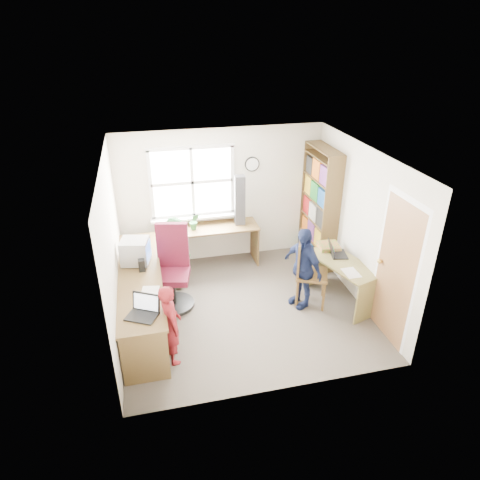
{
  "coord_description": "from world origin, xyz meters",
  "views": [
    {
      "loc": [
        -1.29,
        -5.25,
        3.94
      ],
      "look_at": [
        0.0,
        0.25,
        1.05
      ],
      "focal_mm": 32.0,
      "sensor_mm": 36.0,
      "label": 1
    }
  ],
  "objects_px": {
    "laptop_left": "(144,310)",
    "crt_monitor": "(135,251)",
    "person_red": "(171,324)",
    "swivel_chair": "(173,272)",
    "person_green": "(177,251)",
    "cd_tower": "(240,200)",
    "potted_plant": "(194,222)",
    "l_desk": "(157,305)",
    "bookshelf": "(319,209)",
    "wooden_chair": "(307,270)",
    "right_desk": "(342,273)",
    "laptop_right": "(336,252)",
    "person_navy": "(302,268)"
  },
  "relations": [
    {
      "from": "swivel_chair",
      "to": "wooden_chair",
      "type": "height_order",
      "value": "swivel_chair"
    },
    {
      "from": "right_desk",
      "to": "crt_monitor",
      "type": "relative_size",
      "value": 2.85
    },
    {
      "from": "crt_monitor",
      "to": "cd_tower",
      "type": "bearing_deg",
      "value": 42.05
    },
    {
      "from": "laptop_left",
      "to": "crt_monitor",
      "type": "bearing_deg",
      "value": 121.2
    },
    {
      "from": "laptop_left",
      "to": "cd_tower",
      "type": "distance_m",
      "value": 2.91
    },
    {
      "from": "l_desk",
      "to": "laptop_right",
      "type": "bearing_deg",
      "value": 7.92
    },
    {
      "from": "person_red",
      "to": "right_desk",
      "type": "bearing_deg",
      "value": -83.41
    },
    {
      "from": "bookshelf",
      "to": "swivel_chair",
      "type": "distance_m",
      "value": 2.82
    },
    {
      "from": "crt_monitor",
      "to": "cd_tower",
      "type": "xyz_separation_m",
      "value": [
        1.8,
        1.01,
        0.25
      ]
    },
    {
      "from": "wooden_chair",
      "to": "l_desk",
      "type": "bearing_deg",
      "value": -151.18
    },
    {
      "from": "l_desk",
      "to": "swivel_chair",
      "type": "xyz_separation_m",
      "value": [
        0.3,
        0.67,
        0.1
      ]
    },
    {
      "from": "wooden_chair",
      "to": "person_green",
      "type": "xyz_separation_m",
      "value": [
        -1.87,
        1.03,
        0.01
      ]
    },
    {
      "from": "laptop_left",
      "to": "person_red",
      "type": "bearing_deg",
      "value": 24.12
    },
    {
      "from": "bookshelf",
      "to": "laptop_right",
      "type": "relative_size",
      "value": 5.62
    },
    {
      "from": "laptop_right",
      "to": "cd_tower",
      "type": "bearing_deg",
      "value": 53.58
    },
    {
      "from": "swivel_chair",
      "to": "person_green",
      "type": "distance_m",
      "value": 0.61
    },
    {
      "from": "swivel_chair",
      "to": "person_green",
      "type": "relative_size",
      "value": 1.1
    },
    {
      "from": "bookshelf",
      "to": "swivel_chair",
      "type": "relative_size",
      "value": 1.61
    },
    {
      "from": "person_green",
      "to": "l_desk",
      "type": "bearing_deg",
      "value": 165.5
    },
    {
      "from": "person_red",
      "to": "laptop_left",
      "type": "bearing_deg",
      "value": 76.97
    },
    {
      "from": "bookshelf",
      "to": "person_navy",
      "type": "distance_m",
      "value": 1.53
    },
    {
      "from": "cd_tower",
      "to": "person_navy",
      "type": "relative_size",
      "value": 0.68
    },
    {
      "from": "potted_plant",
      "to": "person_green",
      "type": "relative_size",
      "value": 0.25
    },
    {
      "from": "right_desk",
      "to": "bookshelf",
      "type": "distance_m",
      "value": 1.42
    },
    {
      "from": "cd_tower",
      "to": "potted_plant",
      "type": "bearing_deg",
      "value": -171.16
    },
    {
      "from": "cd_tower",
      "to": "laptop_right",
      "type": "bearing_deg",
      "value": -42.62
    },
    {
      "from": "l_desk",
      "to": "cd_tower",
      "type": "relative_size",
      "value": 3.33
    },
    {
      "from": "cd_tower",
      "to": "person_red",
      "type": "relative_size",
      "value": 0.79
    },
    {
      "from": "wooden_chair",
      "to": "person_green",
      "type": "relative_size",
      "value": 0.9
    },
    {
      "from": "swivel_chair",
      "to": "person_navy",
      "type": "relative_size",
      "value": 1.0
    },
    {
      "from": "laptop_right",
      "to": "person_navy",
      "type": "xyz_separation_m",
      "value": [
        -0.62,
        -0.2,
        -0.09
      ]
    },
    {
      "from": "bookshelf",
      "to": "wooden_chair",
      "type": "relative_size",
      "value": 1.96
    },
    {
      "from": "crt_monitor",
      "to": "laptop_left",
      "type": "distance_m",
      "value": 1.31
    },
    {
      "from": "potted_plant",
      "to": "cd_tower",
      "type": "bearing_deg",
      "value": 3.88
    },
    {
      "from": "crt_monitor",
      "to": "swivel_chair",
      "type": "bearing_deg",
      "value": 6.39
    },
    {
      "from": "laptop_right",
      "to": "right_desk",
      "type": "bearing_deg",
      "value": -162.93
    },
    {
      "from": "wooden_chair",
      "to": "potted_plant",
      "type": "distance_m",
      "value": 2.11
    },
    {
      "from": "l_desk",
      "to": "person_red",
      "type": "xyz_separation_m",
      "value": [
        0.15,
        -0.59,
        0.1
      ]
    },
    {
      "from": "swivel_chair",
      "to": "l_desk",
      "type": "bearing_deg",
      "value": -101.5
    },
    {
      "from": "cd_tower",
      "to": "potted_plant",
      "type": "distance_m",
      "value": 0.87
    },
    {
      "from": "l_desk",
      "to": "person_red",
      "type": "relative_size",
      "value": 2.64
    },
    {
      "from": "laptop_right",
      "to": "person_green",
      "type": "xyz_separation_m",
      "value": [
        -2.4,
        0.87,
        -0.15
      ]
    },
    {
      "from": "person_navy",
      "to": "l_desk",
      "type": "bearing_deg",
      "value": -106.72
    },
    {
      "from": "swivel_chair",
      "to": "person_navy",
      "type": "xyz_separation_m",
      "value": [
        1.89,
        -0.47,
        0.09
      ]
    },
    {
      "from": "bookshelf",
      "to": "cd_tower",
      "type": "xyz_separation_m",
      "value": [
        -1.37,
        0.26,
        0.19
      ]
    },
    {
      "from": "wooden_chair",
      "to": "laptop_right",
      "type": "distance_m",
      "value": 0.57
    },
    {
      "from": "swivel_chair",
      "to": "laptop_left",
      "type": "bearing_deg",
      "value": -97.66
    },
    {
      "from": "bookshelf",
      "to": "laptop_right",
      "type": "height_order",
      "value": "bookshelf"
    },
    {
      "from": "person_green",
      "to": "person_red",
      "type": "bearing_deg",
      "value": 175.46
    },
    {
      "from": "l_desk",
      "to": "cd_tower",
      "type": "distance_m",
      "value": 2.46
    }
  ]
}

